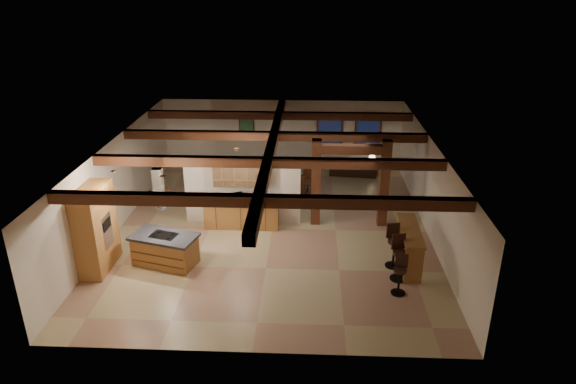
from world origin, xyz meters
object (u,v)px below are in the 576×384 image
Objects in this scene: kitchen_island at (165,249)px; bar_counter at (409,241)px; dining_table at (288,189)px; sofa at (353,168)px.

kitchen_island is 6.92m from bar_counter.
kitchen_island is at bearing -133.61° from dining_table.
kitchen_island is at bearing 57.82° from sofa.
dining_table is at bearing 56.73° from kitchen_island.
sofa is at bearing 51.80° from kitchen_island.
bar_counter reaches higher than sofa.
sofa is at bearing 33.28° from dining_table.
bar_counter reaches higher than kitchen_island.
dining_table is 0.98× the size of sofa.
bar_counter is at bearing -62.54° from dining_table.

